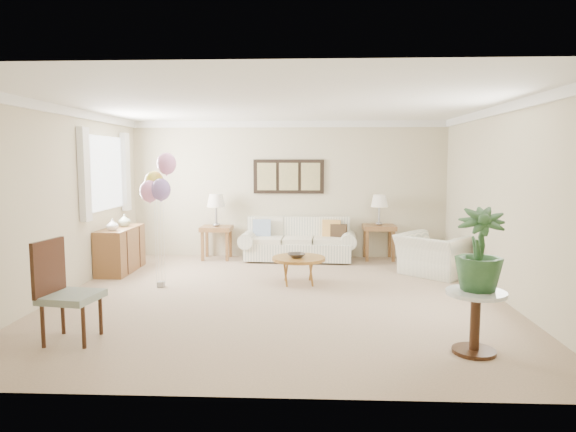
% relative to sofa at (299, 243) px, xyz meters
% --- Properties ---
extents(ground_plane, '(6.00, 6.00, 0.00)m').
position_rel_sofa_xyz_m(ground_plane, '(-0.20, -2.64, -0.31)').
color(ground_plane, tan).
extents(room_shell, '(6.04, 6.04, 2.60)m').
position_rel_sofa_xyz_m(room_shell, '(-0.31, -2.54, 1.31)').
color(room_shell, '#C2B696').
rests_on(room_shell, ground).
extents(wall_art_triptych, '(1.35, 0.06, 0.65)m').
position_rel_sofa_xyz_m(wall_art_triptych, '(-0.20, 0.33, 1.24)').
color(wall_art_triptych, black).
rests_on(wall_art_triptych, ground).
extents(sofa, '(2.18, 0.90, 0.79)m').
position_rel_sofa_xyz_m(sofa, '(0.00, 0.00, 0.00)').
color(sofa, white).
rests_on(sofa, ground).
extents(end_table_left, '(0.57, 0.52, 0.62)m').
position_rel_sofa_xyz_m(end_table_left, '(-1.55, 0.02, 0.21)').
color(end_table_left, olive).
rests_on(end_table_left, ground).
extents(end_table_right, '(0.60, 0.54, 0.65)m').
position_rel_sofa_xyz_m(end_table_right, '(1.51, 0.13, 0.23)').
color(end_table_right, olive).
rests_on(end_table_right, ground).
extents(lamp_left, '(0.35, 0.35, 0.61)m').
position_rel_sofa_xyz_m(lamp_left, '(-1.55, 0.02, 0.78)').
color(lamp_left, gray).
rests_on(lamp_left, end_table_left).
extents(lamp_right, '(0.32, 0.32, 0.57)m').
position_rel_sofa_xyz_m(lamp_right, '(1.51, 0.13, 0.77)').
color(lamp_right, gray).
rests_on(lamp_right, end_table_right).
extents(coffee_table, '(0.81, 0.81, 0.41)m').
position_rel_sofa_xyz_m(coffee_table, '(0.05, -1.86, 0.06)').
color(coffee_table, brown).
rests_on(coffee_table, ground).
extents(decor_bowl, '(0.32, 0.32, 0.06)m').
position_rel_sofa_xyz_m(decor_bowl, '(0.01, -1.90, 0.13)').
color(decor_bowl, '#322A23').
rests_on(decor_bowl, coffee_table).
extents(armchair, '(1.36, 1.36, 0.67)m').
position_rel_sofa_xyz_m(armchair, '(2.22, -1.20, 0.02)').
color(armchair, white).
rests_on(armchair, ground).
extents(side_table, '(0.57, 0.57, 0.62)m').
position_rel_sofa_xyz_m(side_table, '(1.82, -4.60, 0.15)').
color(side_table, silver).
rests_on(side_table, ground).
extents(potted_plant, '(0.54, 0.54, 0.80)m').
position_rel_sofa_xyz_m(potted_plant, '(1.84, -4.57, 0.70)').
color(potted_plant, '#224926').
rests_on(potted_plant, side_table).
extents(accent_chair, '(0.59, 0.59, 1.06)m').
position_rel_sofa_xyz_m(accent_chair, '(-2.31, -4.44, 0.24)').
color(accent_chair, gray).
rests_on(accent_chair, ground).
extents(credenza, '(0.46, 1.20, 0.74)m').
position_rel_sofa_xyz_m(credenza, '(-2.96, -1.14, 0.06)').
color(credenza, olive).
rests_on(credenza, ground).
extents(vase_white, '(0.20, 0.20, 0.19)m').
position_rel_sofa_xyz_m(vase_white, '(-2.94, -1.49, 0.52)').
color(vase_white, white).
rests_on(vase_white, credenza).
extents(vase_sage, '(0.20, 0.20, 0.21)m').
position_rel_sofa_xyz_m(vase_sage, '(-2.94, -0.96, 0.53)').
color(vase_sage, '#A0AF91').
rests_on(vase_sage, credenza).
extents(balloon_cluster, '(0.51, 0.44, 1.97)m').
position_rel_sofa_xyz_m(balloon_cluster, '(-1.98, -2.17, 1.23)').
color(balloon_cluster, gray).
rests_on(balloon_cluster, ground).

